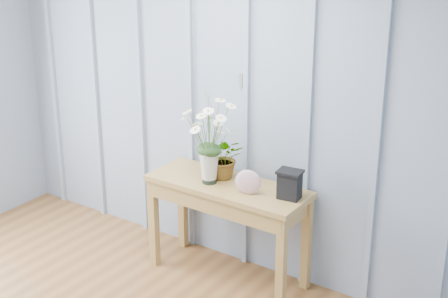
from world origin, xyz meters
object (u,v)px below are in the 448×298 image
Objects in this scene: felt_disc_vessel at (248,182)px; carved_box at (290,184)px; sideboard at (228,198)px; daisy_vase at (209,129)px.

carved_box is at bearing 2.82° from felt_disc_vessel.
sideboard is at bearing -176.34° from carved_box.
felt_disc_vessel is at bearing -1.90° from daisy_vase.
carved_box is (0.27, 0.10, 0.01)m from felt_disc_vessel.
daisy_vase reaches higher than sideboard.
felt_disc_vessel reaches higher than sideboard.
daisy_vase is at bearing 159.96° from felt_disc_vessel.
felt_disc_vessel is at bearing -18.46° from sideboard.
felt_disc_vessel is at bearing -159.04° from carved_box.
carved_box is at bearing 3.66° from sideboard.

